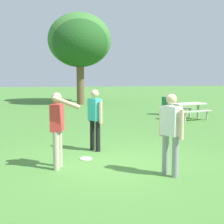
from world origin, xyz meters
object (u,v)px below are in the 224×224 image
Objects in this scene: person_bystander at (58,124)px; tree_far_right at (80,41)px; person_catcher at (171,129)px; picnic_table_near at (188,108)px; trash_can_beside_table at (167,106)px; tree_broad_center at (80,44)px; frisbee at (86,159)px; person_thrower at (95,116)px.

tree_far_right is at bearing 80.78° from person_bystander.
person_catcher is 2.38m from person_bystander.
picnic_table_near is at bearing 60.13° from person_catcher.
trash_can_beside_table is (4.07, 9.33, -0.46)m from person_catcher.
person_catcher is 17.07m from tree_broad_center.
trash_can_beside_table reaches higher than picnic_table_near.
person_catcher is 5.50× the size of frisbee.
tree_far_right is (2.94, 18.12, 3.95)m from person_bystander.
trash_can_beside_table is 11.26m from tree_far_right.
tree_far_right reaches higher than tree_broad_center.
tree_far_right is (-3.48, 11.71, 4.35)m from picnic_table_near.
picnic_table_near is 1.90m from trash_can_beside_table.
tree_far_right is (2.26, 17.54, 4.90)m from frisbee.
tree_far_right is at bearing 106.54° from picnic_table_near.
person_bystander is 5.50× the size of frisbee.
person_bystander is at bearing -139.73° from frisbee.
person_thrower is 17.30m from tree_far_right.
person_bystander is 0.23× the size of tree_far_right.
tree_broad_center reaches higher than picnic_table_near.
tree_far_right reaches higher than person_catcher.
person_catcher is 8.60m from picnic_table_near.
tree_broad_center is (-3.56, 7.38, 3.91)m from trash_can_beside_table.
person_thrower is at bearing 52.60° from person_bystander.
person_catcher is at bearing -66.07° from person_thrower.
person_thrower is 1.75m from person_bystander.
tree_broad_center is 0.87× the size of tree_far_right.
person_bystander is 18.78m from tree_far_right.
picnic_table_near is 2.08× the size of trash_can_beside_table.
frisbee is 18.35m from tree_far_right.
person_thrower is 5.50× the size of frisbee.
person_thrower reaches higher than picnic_table_near.
tree_broad_center is (0.50, 16.71, 3.45)m from person_catcher.
trash_can_beside_table is 9.08m from tree_broad_center.
frisbee is at bearing -97.39° from tree_broad_center.
person_bystander is at bearing -135.01° from picnic_table_near.
frisbee is (-0.38, -0.81, -0.93)m from person_thrower.
tree_broad_center is (1.58, 14.28, 3.45)m from person_thrower.
tree_broad_center is at bearing 88.28° from person_catcher.
person_bystander is at bearing -99.22° from tree_far_right.
tree_broad_center is at bearing 112.18° from picnic_table_near.
picnic_table_near is at bearing -73.46° from tree_far_right.
tree_far_right reaches higher than trash_can_beside_table.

